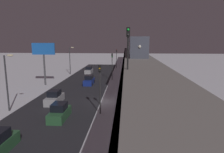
# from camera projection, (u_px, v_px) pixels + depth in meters

# --- Properties ---
(ground_plane) EXTENTS (240.00, 240.00, 0.00)m
(ground_plane) POSITION_uv_depth(u_px,v_px,m) (99.00, 102.00, 30.94)
(ground_plane) COLOR white
(avenue_asphalt) EXTENTS (11.00, 97.48, 0.01)m
(avenue_asphalt) POSITION_uv_depth(u_px,v_px,m) (66.00, 101.00, 31.30)
(avenue_asphalt) COLOR #28282D
(avenue_asphalt) RESTS_ON ground_plane
(elevated_railway) EXTENTS (5.00, 97.48, 6.60)m
(elevated_railway) POSITION_uv_depth(u_px,v_px,m) (139.00, 65.00, 29.51)
(elevated_railway) COLOR gray
(elevated_railway) RESTS_ON ground_plane
(subway_train) EXTENTS (2.94, 74.07, 3.40)m
(subway_train) POSITION_uv_depth(u_px,v_px,m) (132.00, 44.00, 66.51)
(subway_train) COLOR #4C5160
(subway_train) RESTS_ON elevated_railway
(rail_signal) EXTENTS (0.36, 0.41, 4.00)m
(rail_signal) POSITION_uv_depth(u_px,v_px,m) (128.00, 41.00, 18.82)
(rail_signal) COLOR black
(rail_signal) RESTS_ON elevated_railway
(sedan_blue) EXTENTS (1.91, 4.74, 1.97)m
(sedan_blue) POSITION_uv_depth(u_px,v_px,m) (89.00, 81.00, 43.29)
(sedan_blue) COLOR navy
(sedan_blue) RESTS_ON ground_plane
(sedan_silver) EXTENTS (1.80, 4.44, 1.97)m
(sedan_silver) POSITION_uv_depth(u_px,v_px,m) (89.00, 70.00, 57.93)
(sedan_silver) COLOR #B2B2B7
(sedan_silver) RESTS_ON ground_plane
(sedan_silver_2) EXTENTS (1.80, 4.24, 1.97)m
(sedan_silver_2) POSITION_uv_depth(u_px,v_px,m) (54.00, 98.00, 30.11)
(sedan_silver_2) COLOR #B2B2B7
(sedan_silver_2) RESTS_ON ground_plane
(sedan_green_2) EXTENTS (1.80, 4.14, 1.97)m
(sedan_green_2) POSITION_uv_depth(u_px,v_px,m) (59.00, 112.00, 24.02)
(sedan_green_2) COLOR #2D6038
(sedan_green_2) RESTS_ON ground_plane
(traffic_light_near) EXTENTS (0.32, 0.44, 6.40)m
(traffic_light_near) POSITION_uv_depth(u_px,v_px,m) (100.00, 82.00, 25.10)
(traffic_light_near) COLOR #2D2D2D
(traffic_light_near) RESTS_ON ground_plane
(traffic_light_mid) EXTENTS (0.32, 0.44, 6.40)m
(traffic_light_mid) POSITION_uv_depth(u_px,v_px,m) (112.00, 63.00, 47.12)
(traffic_light_mid) COLOR #2D2D2D
(traffic_light_mid) RESTS_ON ground_plane
(traffic_light_far) EXTENTS (0.32, 0.44, 6.40)m
(traffic_light_far) POSITION_uv_depth(u_px,v_px,m) (117.00, 56.00, 69.14)
(traffic_light_far) COLOR #2D2D2D
(traffic_light_far) RESTS_ON ground_plane
(commercial_billboard) EXTENTS (4.80, 0.36, 8.90)m
(commercial_billboard) POSITION_uv_depth(u_px,v_px,m) (44.00, 53.00, 41.36)
(commercial_billboard) COLOR #4C4C51
(commercial_billboard) RESTS_ON ground_plane
(street_lamp_near) EXTENTS (1.35, 0.44, 7.65)m
(street_lamp_near) POSITION_uv_depth(u_px,v_px,m) (8.00, 76.00, 25.95)
(street_lamp_near) COLOR #38383D
(street_lamp_near) RESTS_ON ground_plane
(street_lamp_far) EXTENTS (1.35, 0.44, 7.65)m
(street_lamp_far) POSITION_uv_depth(u_px,v_px,m) (71.00, 57.00, 55.40)
(street_lamp_far) COLOR #38383D
(street_lamp_far) RESTS_ON ground_plane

